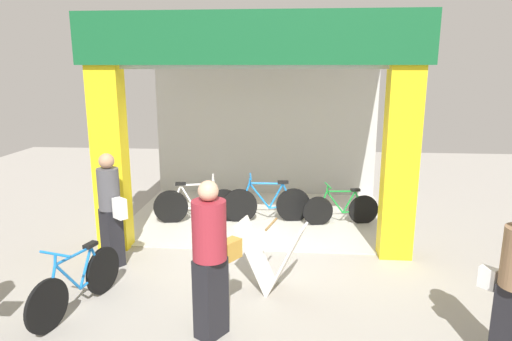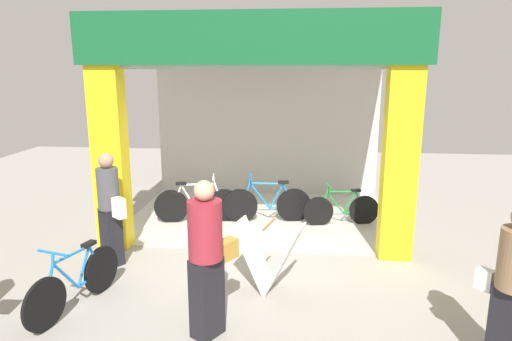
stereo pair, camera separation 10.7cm
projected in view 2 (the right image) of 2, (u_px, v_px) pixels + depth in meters
The scene contains 9 objects.
ground_plane at pixel (251, 251), 7.36m from camera, with size 18.06×18.06×0.00m, color #9E9991.
shop_facade at pixel (260, 119), 8.55m from camera, with size 5.23×3.77×3.72m.
bicycle_inside_0 at pixel (267, 204), 8.64m from camera, with size 1.69×0.46×0.93m.
bicycle_inside_1 at pixel (342, 209), 8.48m from camera, with size 1.43×0.40×0.80m.
bicycle_inside_2 at pixel (198, 204), 8.62m from camera, with size 1.65×0.46×0.92m.
bicycle_parked_0 at pixel (75, 283), 5.53m from camera, with size 0.52×1.55×0.87m.
sandwich_board_sign at pixel (269, 257), 5.99m from camera, with size 0.97×0.67×0.95m.
pedestrian_0 at pixel (110, 208), 6.67m from camera, with size 0.56×0.50×1.72m.
pedestrian_3 at pixel (207, 256), 4.88m from camera, with size 0.57×0.69×1.79m.
Camera 2 is at (0.75, -6.84, 2.94)m, focal length 31.66 mm.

